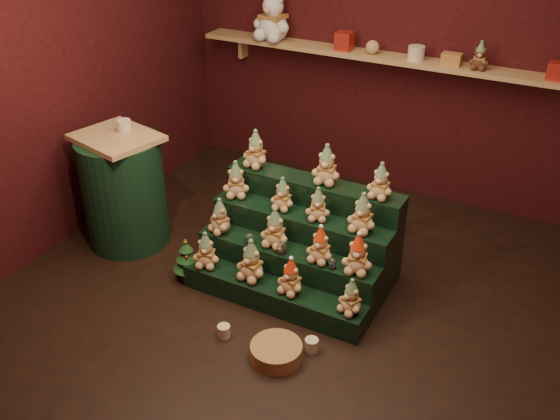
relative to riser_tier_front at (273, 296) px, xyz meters
The scene contains 40 objects.
ground 0.19m from the riser_tier_front, 82.91° to the left, with size 4.00×4.00×0.00m, color black.
back_wall 2.58m from the riser_tier_front, 89.46° to the left, with size 4.00×0.10×2.80m, color black.
front_wall 2.29m from the riser_tier_front, 89.36° to the right, with size 4.00×0.10×2.80m, color black.
left_wall 2.42m from the riser_tier_front, behind, with size 0.10×4.00×2.80m, color black.
back_shelf 2.37m from the riser_tier_front, 89.41° to the left, with size 3.60×0.26×0.24m.
riser_tier_front is the anchor object (origin of this frame).
riser_tier_midfront 0.24m from the riser_tier_front, 90.00° to the left, with size 1.40×0.22×0.36m, color black.
riser_tier_midback 0.48m from the riser_tier_front, 90.00° to the left, with size 1.40×0.22×0.54m, color black.
riser_tier_back 0.71m from the riser_tier_front, 90.00° to the left, with size 1.40×0.22×0.72m, color black.
teddy_0 0.60m from the riser_tier_front, behind, with size 0.20×0.18×0.28m, color tan, non-canonical shape.
teddy_1 0.30m from the riser_tier_front, behind, with size 0.22×0.20×0.31m, color tan, non-canonical shape.
teddy_2 0.27m from the riser_tier_front, ahead, with size 0.20×0.18×0.27m, color tan, non-canonical shape.
teddy_3 0.64m from the riser_tier_front, ahead, with size 0.18×0.16×0.26m, color tan, non-canonical shape.
teddy_4 0.72m from the riser_tier_front, 159.87° to the left, with size 0.19×0.17×0.27m, color tan, non-canonical shape.
teddy_5 0.49m from the riser_tier_front, 114.26° to the left, with size 0.21×0.19×0.30m, color tan, non-canonical shape.
teddy_6 0.53m from the riser_tier_front, 36.79° to the left, with size 0.19×0.17×0.27m, color tan, non-canonical shape.
teddy_7 0.72m from the riser_tier_front, 20.44° to the left, with size 0.21×0.19×0.29m, color tan, non-canonical shape.
teddy_8 0.94m from the riser_tier_front, 140.98° to the left, with size 0.20×0.18×0.29m, color tan, non-canonical shape.
teddy_9 0.75m from the riser_tier_front, 109.36° to the left, with size 0.18×0.16×0.25m, color tan, non-canonical shape.
teddy_10 0.73m from the riser_tier_front, 72.85° to the left, with size 0.18×0.16×0.25m, color tan, non-canonical shape.
teddy_11 0.88m from the riser_tier_front, 42.67° to the left, with size 0.21×0.19×0.29m, color tan, non-canonical shape.
teddy_12 1.14m from the riser_tier_front, 127.26° to the left, with size 0.21×0.19×0.29m, color tan, non-canonical shape.
teddy_13 1.03m from the riser_tier_front, 82.35° to the left, with size 0.21×0.19×0.30m, color tan, non-canonical shape.
teddy_14 1.12m from the riser_tier_front, 50.97° to the left, with size 0.19×0.17×0.26m, color tan, non-canonical shape.
snow_globe_a 0.45m from the riser_tier_front, 150.06° to the left, with size 0.07×0.07×0.09m.
snow_globe_b 0.36m from the riser_tier_front, 94.73° to the left, with size 0.07×0.07×0.10m.
snow_globe_c 0.52m from the riser_tier_front, 22.71° to the left, with size 0.06×0.06×0.08m.
side_table 1.55m from the riser_tier_front, behind, with size 0.73×0.67×0.96m.
table_ornament 1.78m from the riser_tier_front, 168.09° to the left, with size 0.11×0.11×0.09m, color beige.
mini_christmas_tree 0.74m from the riser_tier_front, behind, with size 0.22×0.22×0.37m.
mug_left 0.46m from the riser_tier_front, 106.93° to the right, with size 0.09×0.09×0.09m, color beige.
mug_right 0.53m from the riser_tier_front, 32.52° to the right, with size 0.09×0.09×0.09m, color beige.
wicker_basket 0.54m from the riser_tier_front, 58.85° to the right, with size 0.34×0.34×0.11m, color #A68143.
white_bear 2.73m from the riser_tier_front, 118.36° to the left, with size 0.38×0.34×0.53m, color white, non-canonical shape.
brown_bear 2.55m from the riser_tier_front, 68.01° to the left, with size 0.16×0.14×0.22m, color #522C1B, non-canonical shape.
gift_tin_red_a 2.43m from the riser_tier_front, 100.41° to the left, with size 0.14×0.14×0.16m, color #AB261A.
gift_tin_cream 2.41m from the riser_tier_front, 81.95° to the left, with size 0.14×0.14×0.12m, color beige.
gift_tin_red_b 2.77m from the riser_tier_front, 55.42° to the left, with size 0.12×0.12×0.14m, color #AB261A.
shelf_plush_ball 2.40m from the riser_tier_front, 93.00° to the left, with size 0.12×0.12×0.12m, color tan.
scarf_gift_box 2.46m from the riser_tier_front, 73.77° to the left, with size 0.16×0.10×0.10m, color #CB561C.
Camera 1 is at (1.70, -3.29, 2.86)m, focal length 40.00 mm.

